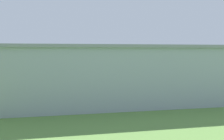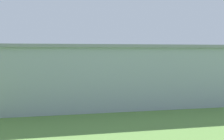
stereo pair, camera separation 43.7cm
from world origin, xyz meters
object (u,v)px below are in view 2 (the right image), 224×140
(hangar, at_px, (128,74))
(windsock, at_px, (105,55))
(biplane, at_px, (110,65))
(person_near_hangar_door, at_px, (191,80))
(car_white, at_px, (4,89))
(person_crossing_taxiway, at_px, (178,80))
(person_by_parked_cars, at_px, (26,86))

(hangar, distance_m, windsock, 55.83)
(hangar, xyz_separation_m, windsock, (-7.57, -55.30, 1.40))
(biplane, xyz_separation_m, person_near_hangar_door, (-12.41, 20.77, -2.22))
(person_near_hangar_door, bearing_deg, car_white, 5.35)
(car_white, distance_m, person_near_hangar_door, 34.88)
(person_near_hangar_door, relative_size, person_crossing_taxiway, 1.06)
(person_crossing_taxiway, distance_m, windsock, 41.94)
(car_white, xyz_separation_m, person_by_parked_cars, (-2.95, -2.20, -0.00))
(car_white, distance_m, person_crossing_taxiway, 33.35)
(car_white, height_order, person_near_hangar_door, person_near_hangar_door)
(hangar, height_order, person_near_hangar_door, hangar)
(windsock, bearing_deg, car_white, 61.32)
(biplane, relative_size, person_near_hangar_door, 4.60)
(person_by_parked_cars, distance_m, windsock, 49.32)
(person_by_parked_cars, height_order, person_crossing_taxiway, person_by_parked_cars)
(windsock, bearing_deg, person_crossing_taxiway, 100.76)
(hangar, distance_m, person_crossing_taxiway, 21.21)
(car_white, bearing_deg, hangar, 152.21)
(person_by_parked_cars, bearing_deg, car_white, 36.76)
(person_near_hangar_door, relative_size, person_by_parked_cars, 0.99)
(hangar, relative_size, person_crossing_taxiway, 21.60)
(biplane, xyz_separation_m, windsock, (-2.86, -21.99, 2.15))
(car_white, xyz_separation_m, person_crossing_taxiway, (-32.97, -5.04, -0.06))
(person_by_parked_cars, bearing_deg, person_near_hangar_door, -178.12)
(biplane, height_order, person_crossing_taxiway, biplane)
(person_near_hangar_door, bearing_deg, hangar, 36.19)
(car_white, xyz_separation_m, person_near_hangar_door, (-34.73, -3.25, -0.01))
(person_near_hangar_door, height_order, person_crossing_taxiway, person_near_hangar_door)
(hangar, bearing_deg, windsock, -97.80)
(car_white, bearing_deg, person_near_hangar_door, -174.65)
(biplane, distance_m, person_by_parked_cars, 29.26)
(hangar, relative_size, person_near_hangar_door, 20.40)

